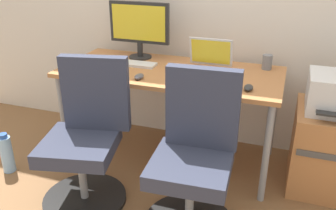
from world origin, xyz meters
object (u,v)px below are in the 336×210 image
office_chair_right (194,160)px  side_cabinet (328,149)px  coffee_mug (107,65)px  water_bottle_on_floor (7,154)px  desktop_monitor (139,26)px  open_laptop (208,64)px  office_chair_left (86,140)px

office_chair_right → side_cabinet: bearing=40.0°
office_chair_right → coffee_mug: (-0.77, 0.45, 0.35)m
water_bottle_on_floor → desktop_monitor: desktop_monitor is taller
coffee_mug → desktop_monitor: bearing=77.5°
water_bottle_on_floor → office_chair_right: bearing=-2.2°
water_bottle_on_floor → desktop_monitor: (0.75, 0.79, 0.83)m
side_cabinet → open_laptop: bearing=176.7°
water_bottle_on_floor → coffee_mug: 0.99m
open_laptop → coffee_mug: size_ratio=3.37×
office_chair_left → open_laptop: (0.60, 0.69, 0.36)m
side_cabinet → open_laptop: size_ratio=1.83×
side_cabinet → open_laptop: open_laptop is taller
desktop_monitor → open_laptop: bearing=-14.8°
office_chair_left → water_bottle_on_floor: 0.78m
office_chair_right → coffee_mug: bearing=149.5°
desktop_monitor → water_bottle_on_floor: bearing=-133.4°
coffee_mug → office_chair_right: bearing=-30.5°
desktop_monitor → coffee_mug: desktop_monitor is taller
side_cabinet → water_bottle_on_floor: bearing=-165.1°
office_chair_right → open_laptop: bearing=98.4°
office_chair_left → water_bottle_on_floor: bearing=175.6°
desktop_monitor → open_laptop: size_ratio=1.55×
desktop_monitor → office_chair_right: bearing=-50.9°
coffee_mug → side_cabinet: bearing=6.9°
office_chair_right → desktop_monitor: 1.22m
office_chair_left → coffee_mug: (-0.07, 0.46, 0.35)m
water_bottle_on_floor → open_laptop: 1.60m
office_chair_right → water_bottle_on_floor: size_ratio=3.03×
office_chair_right → desktop_monitor: size_ratio=1.96×
office_chair_right → water_bottle_on_floor: office_chair_right is taller
office_chair_right → open_laptop: (-0.10, 0.69, 0.36)m
office_chair_left → side_cabinet: size_ratio=1.65×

